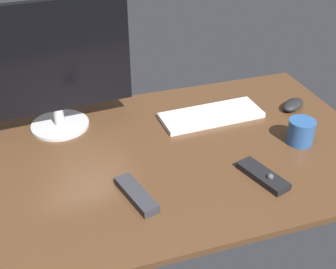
% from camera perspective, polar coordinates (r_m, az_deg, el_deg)
% --- Properties ---
extents(desk, '(1.40, 0.84, 0.02)m').
position_cam_1_polar(desk, '(1.41, -0.58, -2.80)').
color(desk, '#4C301C').
rests_on(desk, ground).
extents(monitor, '(0.53, 0.20, 0.44)m').
position_cam_1_polar(monitor, '(1.48, -15.11, 8.87)').
color(monitor, silver).
rests_on(monitor, desk).
extents(keyboard, '(0.38, 0.15, 0.02)m').
position_cam_1_polar(keyboard, '(1.60, 5.68, 2.51)').
color(keyboard, silver).
rests_on(keyboard, desk).
extents(computer_mouse, '(0.13, 0.11, 0.03)m').
position_cam_1_polar(computer_mouse, '(1.71, 16.05, 3.77)').
color(computer_mouse, black).
rests_on(computer_mouse, desk).
extents(media_remote, '(0.11, 0.18, 0.03)m').
position_cam_1_polar(media_remote, '(1.33, 12.32, -5.29)').
color(media_remote, black).
rests_on(media_remote, desk).
extents(tv_remote, '(0.09, 0.18, 0.02)m').
position_cam_1_polar(tv_remote, '(1.23, -4.18, -7.85)').
color(tv_remote, '#2D2D33').
rests_on(tv_remote, desk).
extents(coffee_mug, '(0.09, 0.09, 0.08)m').
position_cam_1_polar(coffee_mug, '(1.50, 16.99, 0.36)').
color(coffee_mug, '#28518C').
rests_on(coffee_mug, desk).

